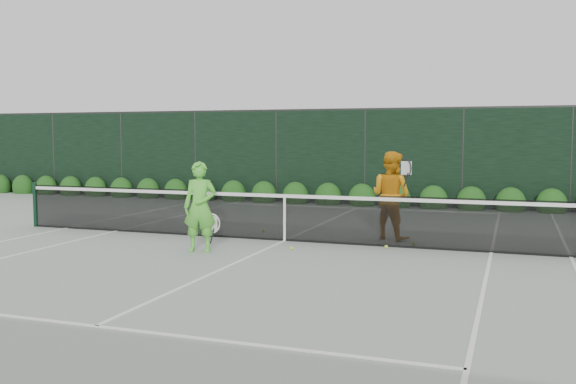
% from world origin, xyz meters
% --- Properties ---
extents(ground, '(80.00, 80.00, 0.00)m').
position_xyz_m(ground, '(0.00, 0.00, 0.00)').
color(ground, gray).
rests_on(ground, ground).
extents(tennis_net, '(12.90, 0.10, 1.07)m').
position_xyz_m(tennis_net, '(-0.02, 0.00, 0.53)').
color(tennis_net, '#10321E').
rests_on(tennis_net, ground).
extents(player_woman, '(0.70, 0.54, 1.71)m').
position_xyz_m(player_woman, '(-1.09, -1.69, 0.85)').
color(player_woman, '#5DD23D').
rests_on(player_woman, ground).
extents(player_man, '(1.11, 1.01, 1.86)m').
position_xyz_m(player_man, '(2.03, 0.99, 0.93)').
color(player_man, orange).
rests_on(player_man, ground).
extents(court_lines, '(11.03, 23.83, 0.01)m').
position_xyz_m(court_lines, '(0.00, 0.00, 0.01)').
color(court_lines, white).
rests_on(court_lines, ground).
extents(windscreen_fence, '(32.00, 21.07, 3.06)m').
position_xyz_m(windscreen_fence, '(0.00, -2.71, 1.51)').
color(windscreen_fence, black).
rests_on(windscreen_fence, ground).
extents(hedge_row, '(31.66, 0.65, 0.94)m').
position_xyz_m(hedge_row, '(-0.00, 7.15, 0.23)').
color(hedge_row, '#113C10').
rests_on(hedge_row, ground).
extents(tennis_balls, '(3.55, 2.01, 0.07)m').
position_xyz_m(tennis_balls, '(1.10, 0.05, 0.03)').
color(tennis_balls, '#B9E432').
rests_on(tennis_balls, ground).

